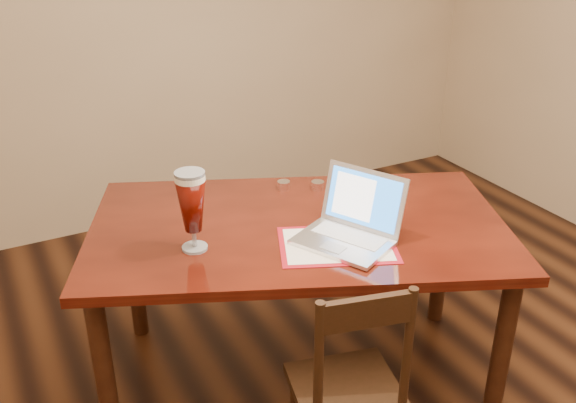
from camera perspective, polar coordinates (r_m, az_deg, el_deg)
room_shell at (r=2.09m, az=14.10°, el=16.15°), size 4.51×5.01×2.71m
dining_table at (r=2.75m, az=0.76°, el=-3.67°), size 2.00×1.59×1.15m
dining_chair at (r=2.47m, az=5.47°, el=-16.30°), size 0.47×0.45×0.93m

